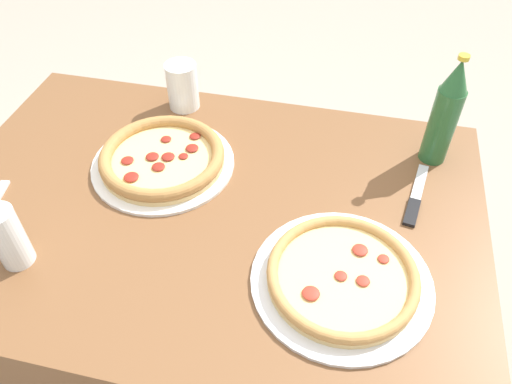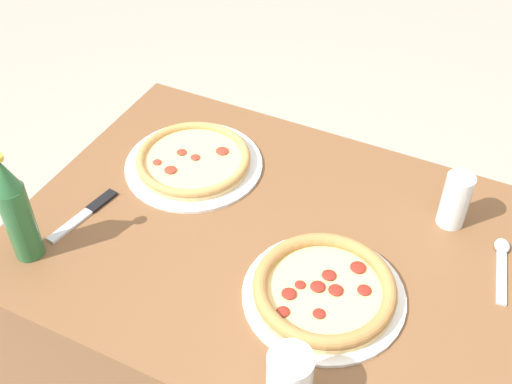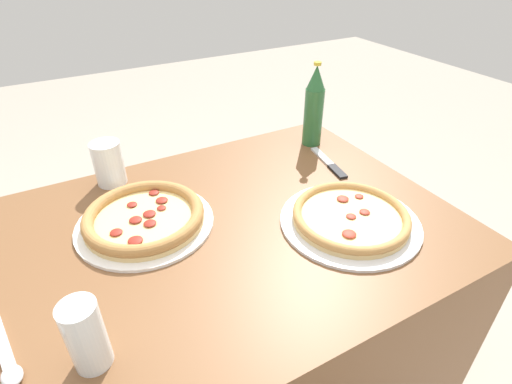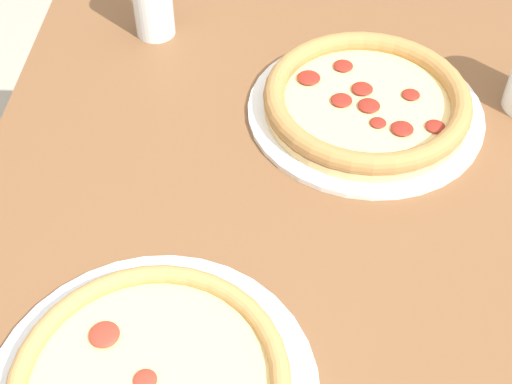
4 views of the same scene
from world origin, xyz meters
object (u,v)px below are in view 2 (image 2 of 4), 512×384
object	(u,v)px
pizza_margherita	(194,161)
glass_water	(289,380)
glass_cola	(455,202)
knife	(86,213)
beer_bottle	(16,210)
pizza_pepperoni	(324,290)
spoon	(502,260)

from	to	relation	value
pizza_margherita	glass_water	world-z (taller)	glass_water
glass_cola	knife	distance (m)	0.82
beer_bottle	knife	distance (m)	0.20
pizza_margherita	knife	size ratio (longest dim) A/B	1.72
glass_cola	beer_bottle	bearing A→B (deg)	-148.14
glass_water	pizza_margherita	bearing A→B (deg)	134.64
glass_cola	pizza_margherita	bearing A→B (deg)	-172.07
glass_water	glass_cola	bearing A→B (deg)	74.99
pizza_pepperoni	glass_cola	xyz separation A→B (m)	(0.18, 0.32, 0.04)
beer_bottle	glass_water	bearing A→B (deg)	-6.16
pizza_pepperoni	glass_water	xyz separation A→B (m)	(0.03, -0.24, 0.04)
beer_bottle	pizza_pepperoni	bearing A→B (deg)	15.33
spoon	knife	bearing A→B (deg)	-162.76
pizza_margherita	pizza_pepperoni	size ratio (longest dim) A/B	1.03
glass_cola	glass_water	size ratio (longest dim) A/B	1.08
glass_cola	beer_bottle	world-z (taller)	beer_bottle
glass_water	knife	world-z (taller)	glass_water
pizza_pepperoni	glass_water	bearing A→B (deg)	-83.43
beer_bottle	knife	bearing A→B (deg)	76.32
pizza_pepperoni	spoon	distance (m)	0.39
spoon	pizza_margherita	bearing A→B (deg)	-178.71
beer_bottle	glass_cola	bearing A→B (deg)	31.86
pizza_pepperoni	pizza_margherita	bearing A→B (deg)	151.74
glass_cola	beer_bottle	distance (m)	0.93
pizza_margherita	beer_bottle	bearing A→B (deg)	-112.99
glass_water	beer_bottle	distance (m)	0.64
beer_bottle	spoon	size ratio (longest dim) A/B	1.47
glass_cola	spoon	world-z (taller)	glass_cola
pizza_margherita	pizza_pepperoni	distance (m)	0.50
pizza_margherita	spoon	world-z (taller)	pizza_margherita
pizza_pepperoni	glass_cola	world-z (taller)	glass_cola
glass_water	spoon	bearing A→B (deg)	60.44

